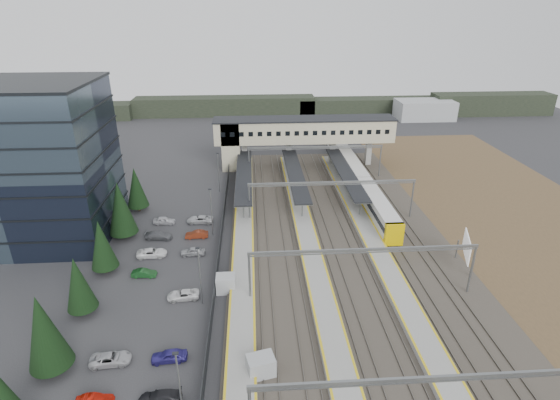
{
  "coord_description": "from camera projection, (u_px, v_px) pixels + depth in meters",
  "views": [
    {
      "loc": [
        -1.25,
        -52.99,
        34.08
      ],
      "look_at": [
        3.19,
        14.08,
        4.0
      ],
      "focal_mm": 28.0,
      "sensor_mm": 36.0,
      "label": 1
    }
  ],
  "objects": [
    {
      "name": "office_building",
      "position": [
        23.0,
        163.0,
        66.03
      ],
      "size": [
        24.3,
        18.3,
        24.3
      ],
      "color": "#394956",
      "rests_on": "ground"
    },
    {
      "name": "rail_corridor",
      "position": [
        324.0,
        245.0,
        67.25
      ],
      "size": [
        34.0,
        90.0,
        0.92
      ],
      "color": "#3D352E",
      "rests_on": "ground"
    },
    {
      "name": "relay_cabin_far",
      "position": [
        226.0,
        284.0,
        56.45
      ],
      "size": [
        2.5,
        2.09,
        2.27
      ],
      "color": "#9C9FA1",
      "rests_on": "ground"
    },
    {
      "name": "ground",
      "position": [
        264.0,
        266.0,
        62.26
      ],
      "size": [
        220.0,
        220.0,
        0.0
      ],
      "primitive_type": "plane",
      "color": "#2B2B2D",
      "rests_on": "ground"
    },
    {
      "name": "gantries",
      "position": [
        346.0,
        217.0,
        63.26
      ],
      "size": [
        28.4,
        62.28,
        7.17
      ],
      "color": "slate",
      "rests_on": "ground"
    },
    {
      "name": "canopies",
      "position": [
        295.0,
        173.0,
        85.67
      ],
      "size": [
        23.1,
        30.0,
        3.28
      ],
      "color": "black",
      "rests_on": "ground"
    },
    {
      "name": "fence",
      "position": [
        220.0,
        244.0,
        66.01
      ],
      "size": [
        0.08,
        90.0,
        2.0
      ],
      "color": "#26282B",
      "rests_on": "ground"
    },
    {
      "name": "scrub_east",
      "position": [
        545.0,
        239.0,
        69.51
      ],
      "size": [
        34.0,
        120.0,
        0.06
      ],
      "color": "#4E3E29",
      "rests_on": "ground"
    },
    {
      "name": "footbridge",
      "position": [
        292.0,
        133.0,
        97.73
      ],
      "size": [
        40.4,
        6.4,
        11.2
      ],
      "color": "#A9A186",
      "rests_on": "ground"
    },
    {
      "name": "conifer_row",
      "position": [
        92.0,
        257.0,
        55.43
      ],
      "size": [
        4.42,
        49.82,
        9.5
      ],
      "color": "black",
      "rests_on": "ground"
    },
    {
      "name": "car_park",
      "position": [
        162.0,
        289.0,
        56.25
      ],
      "size": [
        10.56,
        44.7,
        1.27
      ],
      "color": "#B0B0B5",
      "rests_on": "ground"
    },
    {
      "name": "relay_cabin_near",
      "position": [
        261.0,
        366.0,
        43.54
      ],
      "size": [
        3.1,
        2.57,
        2.25
      ],
      "color": "#9C9FA1",
      "rests_on": "ground"
    },
    {
      "name": "train",
      "position": [
        352.0,
        169.0,
        93.45
      ],
      "size": [
        2.88,
        60.23,
        3.63
      ],
      "color": "silver",
      "rests_on": "ground"
    },
    {
      "name": "billboard",
      "position": [
        467.0,
        247.0,
        60.5
      ],
      "size": [
        2.01,
        5.64,
        4.99
      ],
      "color": "slate",
      "rests_on": "ground"
    },
    {
      "name": "lampposts",
      "position": [
        206.0,
        237.0,
        61.14
      ],
      "size": [
        0.5,
        53.25,
        8.07
      ],
      "color": "slate",
      "rests_on": "ground"
    },
    {
      "name": "treeline_far",
      "position": [
        326.0,
        106.0,
        146.53
      ],
      "size": [
        170.0,
        19.0,
        7.0
      ],
      "color": "black",
      "rests_on": "ground"
    }
  ]
}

